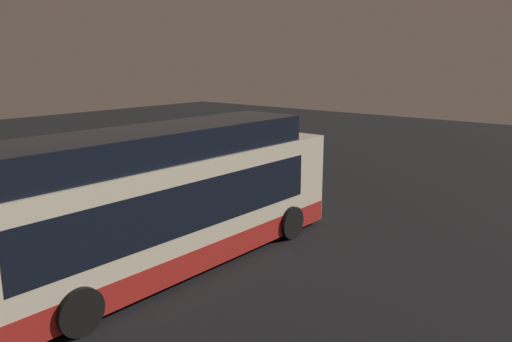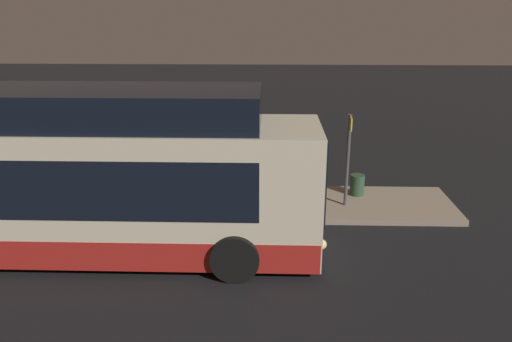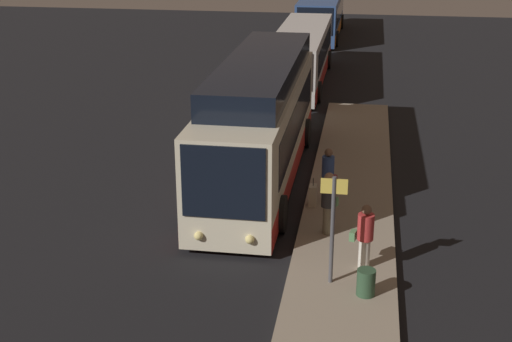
# 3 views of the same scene
# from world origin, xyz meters

# --- Properties ---
(ground) EXTENTS (80.00, 80.00, 0.00)m
(ground) POSITION_xyz_m (0.00, 0.00, 0.00)
(ground) COLOR black
(platform) EXTENTS (20.00, 2.68, 0.17)m
(platform) POSITION_xyz_m (0.00, 2.94, 0.09)
(platform) COLOR gray
(platform) RESTS_ON ground
(bus_lead) EXTENTS (12.11, 2.78, 4.06)m
(bus_lead) POSITION_xyz_m (-0.43, -0.17, 1.86)
(bus_lead) COLOR beige
(bus_lead) RESTS_ON ground
(passenger_boarding) EXTENTS (0.64, 0.56, 1.71)m
(passenger_boarding) POSITION_xyz_m (1.69, 2.27, 1.09)
(passenger_boarding) COLOR gray
(passenger_boarding) RESTS_ON platform
(passenger_waiting) EXTENTS (0.50, 0.65, 1.70)m
(passenger_waiting) POSITION_xyz_m (5.83, 3.44, 1.08)
(passenger_waiting) COLOR silver
(passenger_waiting) RESTS_ON platform
(passenger_with_bags) EXTENTS (0.65, 0.53, 1.81)m
(passenger_with_bags) POSITION_xyz_m (4.00, 2.43, 1.15)
(passenger_with_bags) COLOR #6B604C
(passenger_with_bags) RESTS_ON platform
(suitcase) EXTENTS (0.39, 0.22, 0.88)m
(suitcase) POSITION_xyz_m (2.08, 1.85, 0.50)
(suitcase) COLOR beige
(suitcase) RESTS_ON platform
(sign_post) EXTENTS (0.10, 0.63, 2.74)m
(sign_post) POSITION_xyz_m (6.73, 2.67, 1.83)
(sign_post) COLOR #4C4C51
(sign_post) RESTS_ON platform
(trash_bin) EXTENTS (0.44, 0.44, 0.65)m
(trash_bin) POSITION_xyz_m (7.21, 3.52, 0.50)
(trash_bin) COLOR #2D4C33
(trash_bin) RESTS_ON platform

